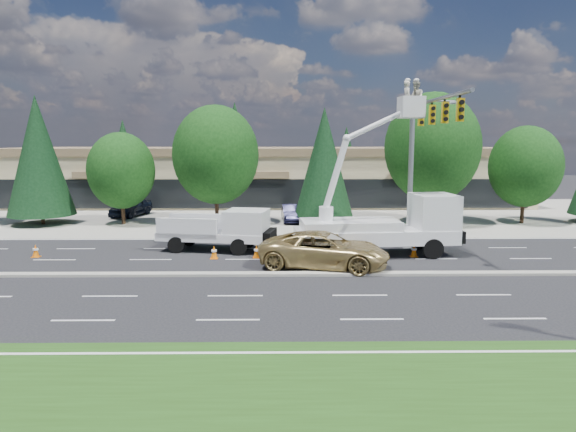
{
  "coord_description": "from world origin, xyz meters",
  "views": [
    {
      "loc": [
        1.88,
        -23.06,
        6.13
      ],
      "look_at": [
        2.18,
        2.52,
        2.4
      ],
      "focal_mm": 32.0,
      "sensor_mm": 36.0,
      "label": 1
    }
  ],
  "objects_px": {
    "signal_mast": "(421,143)",
    "utility_pickup": "(221,234)",
    "minivan": "(324,250)",
    "bucket_truck": "(388,219)"
  },
  "relations": [
    {
      "from": "signal_mast",
      "to": "bucket_truck",
      "type": "xyz_separation_m",
      "value": [
        -2.43,
        -2.79,
        -4.07
      ]
    },
    {
      "from": "signal_mast",
      "to": "utility_pickup",
      "type": "distance_m",
      "value": 12.75
    },
    {
      "from": "utility_pickup",
      "to": "minivan",
      "type": "xyz_separation_m",
      "value": [
        5.5,
        -4.03,
        -0.09
      ]
    },
    {
      "from": "utility_pickup",
      "to": "bucket_truck",
      "type": "bearing_deg",
      "value": 2.68
    },
    {
      "from": "minivan",
      "to": "utility_pickup",
      "type": "bearing_deg",
      "value": 67.24
    },
    {
      "from": "signal_mast",
      "to": "utility_pickup",
      "type": "bearing_deg",
      "value": -172.3
    },
    {
      "from": "utility_pickup",
      "to": "bucket_truck",
      "type": "distance_m",
      "value": 9.29
    },
    {
      "from": "signal_mast",
      "to": "bucket_truck",
      "type": "distance_m",
      "value": 5.5
    },
    {
      "from": "bucket_truck",
      "to": "minivan",
      "type": "relative_size",
      "value": 1.49
    },
    {
      "from": "utility_pickup",
      "to": "minivan",
      "type": "distance_m",
      "value": 6.82
    }
  ]
}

